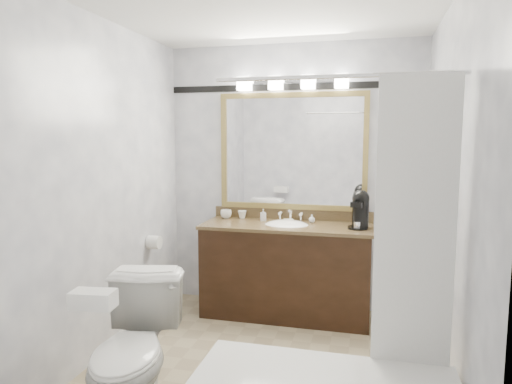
% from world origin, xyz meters
% --- Properties ---
extents(room, '(2.42, 2.62, 2.52)m').
position_xyz_m(room, '(0.00, 0.00, 1.25)').
color(room, tan).
rests_on(room, ground).
extents(vanity, '(1.53, 0.58, 0.97)m').
position_xyz_m(vanity, '(0.00, 1.02, 0.44)').
color(vanity, black).
rests_on(vanity, ground).
extents(mirror, '(1.40, 0.04, 1.10)m').
position_xyz_m(mirror, '(0.00, 1.28, 1.50)').
color(mirror, '#A68E4B').
rests_on(mirror, room).
extents(vanity_light_bar, '(1.02, 0.14, 0.12)m').
position_xyz_m(vanity_light_bar, '(0.00, 1.23, 2.13)').
color(vanity_light_bar, silver).
rests_on(vanity_light_bar, room).
extents(accent_stripe, '(2.40, 0.01, 0.06)m').
position_xyz_m(accent_stripe, '(0.00, 1.29, 2.10)').
color(accent_stripe, black).
rests_on(accent_stripe, room).
extents(tp_roll, '(0.11, 0.12, 0.12)m').
position_xyz_m(tp_roll, '(-1.14, 0.66, 0.70)').
color(tp_roll, white).
rests_on(tp_roll, room).
extents(toilet, '(0.62, 0.88, 0.81)m').
position_xyz_m(toilet, '(-0.56, -0.76, 0.41)').
color(toilet, white).
rests_on(toilet, ground).
extents(tissue_box, '(0.22, 0.14, 0.09)m').
position_xyz_m(tissue_box, '(-0.56, -1.12, 0.86)').
color(tissue_box, white).
rests_on(tissue_box, toilet).
extents(coffee_maker, '(0.18, 0.21, 0.33)m').
position_xyz_m(coffee_maker, '(0.65, 1.01, 1.02)').
color(coffee_maker, black).
rests_on(coffee_maker, vanity).
extents(cup_left, '(0.11, 0.11, 0.08)m').
position_xyz_m(cup_left, '(-0.63, 1.18, 0.89)').
color(cup_left, white).
rests_on(cup_left, vanity).
extents(cup_right, '(0.10, 0.10, 0.07)m').
position_xyz_m(cup_right, '(-0.48, 1.22, 0.89)').
color(cup_right, white).
rests_on(cup_right, vanity).
extents(soap_bottle_a, '(0.07, 0.07, 0.11)m').
position_xyz_m(soap_bottle_a, '(-0.25, 1.15, 0.91)').
color(soap_bottle_a, white).
rests_on(soap_bottle_a, vanity).
extents(soap_bottle_b, '(0.08, 0.08, 0.08)m').
position_xyz_m(soap_bottle_b, '(0.21, 1.16, 0.89)').
color(soap_bottle_b, white).
rests_on(soap_bottle_b, vanity).
extents(soap_bar, '(0.10, 0.08, 0.03)m').
position_xyz_m(soap_bar, '(-0.00, 1.13, 0.86)').
color(soap_bar, beige).
rests_on(soap_bar, vanity).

